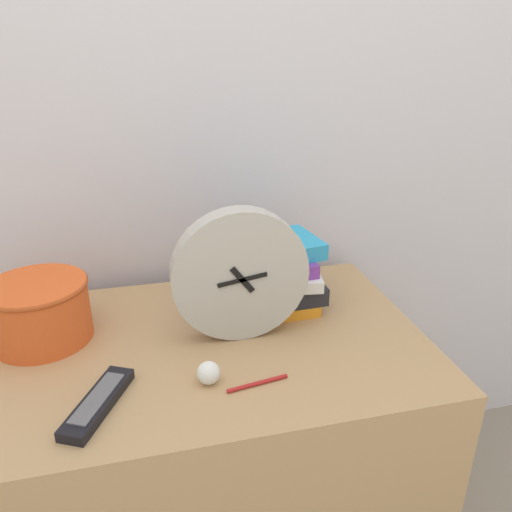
{
  "coord_description": "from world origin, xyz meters",
  "views": [
    {
      "loc": [
        -0.08,
        -0.62,
        1.32
      ],
      "look_at": [
        0.16,
        0.37,
        0.88
      ],
      "focal_mm": 35.0,
      "sensor_mm": 36.0,
      "label": 1
    }
  ],
  "objects_px": {
    "desk_clock": "(240,275)",
    "pen": "(258,383)",
    "tv_remote": "(98,402)",
    "basket": "(39,309)",
    "crumpled_paper_ball": "(208,373)",
    "book_stack": "(273,275)"
  },
  "relations": [
    {
      "from": "book_stack",
      "to": "basket",
      "type": "bearing_deg",
      "value": -177.15
    },
    {
      "from": "basket",
      "to": "tv_remote",
      "type": "bearing_deg",
      "value": -64.31
    },
    {
      "from": "desk_clock",
      "to": "tv_remote",
      "type": "bearing_deg",
      "value": -149.5
    },
    {
      "from": "desk_clock",
      "to": "tv_remote",
      "type": "xyz_separation_m",
      "value": [
        -0.3,
        -0.18,
        -0.14
      ]
    },
    {
      "from": "basket",
      "to": "tv_remote",
      "type": "relative_size",
      "value": 1.13
    },
    {
      "from": "crumpled_paper_ball",
      "to": "tv_remote",
      "type": "bearing_deg",
      "value": -173.31
    },
    {
      "from": "desk_clock",
      "to": "pen",
      "type": "relative_size",
      "value": 2.39
    },
    {
      "from": "tv_remote",
      "to": "desk_clock",
      "type": "bearing_deg",
      "value": 30.5
    },
    {
      "from": "pen",
      "to": "tv_remote",
      "type": "bearing_deg",
      "value": 178.86
    },
    {
      "from": "desk_clock",
      "to": "crumpled_paper_ball",
      "type": "distance_m",
      "value": 0.22
    },
    {
      "from": "basket",
      "to": "pen",
      "type": "xyz_separation_m",
      "value": [
        0.42,
        -0.27,
        -0.07
      ]
    },
    {
      "from": "desk_clock",
      "to": "book_stack",
      "type": "xyz_separation_m",
      "value": [
        0.1,
        0.11,
        -0.06
      ]
    },
    {
      "from": "crumpled_paper_ball",
      "to": "pen",
      "type": "xyz_separation_m",
      "value": [
        0.09,
        -0.03,
        -0.02
      ]
    },
    {
      "from": "desk_clock",
      "to": "pen",
      "type": "bearing_deg",
      "value": -91.98
    },
    {
      "from": "pen",
      "to": "book_stack",
      "type": "bearing_deg",
      "value": 69.36
    },
    {
      "from": "desk_clock",
      "to": "book_stack",
      "type": "height_order",
      "value": "desk_clock"
    },
    {
      "from": "book_stack",
      "to": "crumpled_paper_ball",
      "type": "relative_size",
      "value": 5.36
    },
    {
      "from": "tv_remote",
      "to": "crumpled_paper_ball",
      "type": "distance_m",
      "value": 0.2
    },
    {
      "from": "desk_clock",
      "to": "basket",
      "type": "bearing_deg",
      "value": 168.39
    },
    {
      "from": "desk_clock",
      "to": "crumpled_paper_ball",
      "type": "xyz_separation_m",
      "value": [
        -0.1,
        -0.15,
        -0.12
      ]
    },
    {
      "from": "basket",
      "to": "pen",
      "type": "height_order",
      "value": "basket"
    },
    {
      "from": "book_stack",
      "to": "basket",
      "type": "height_order",
      "value": "book_stack"
    }
  ]
}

